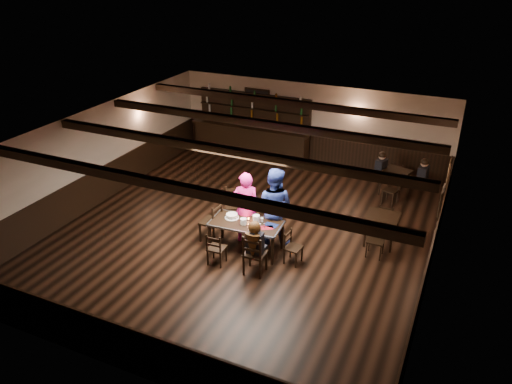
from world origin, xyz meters
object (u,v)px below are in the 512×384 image
at_px(chair_near_right, 254,252).
at_px(cake, 232,216).
at_px(dining_table, 246,225).
at_px(woman_pink, 246,207).
at_px(bar_counter, 252,137).
at_px(man_blue, 274,206).
at_px(chair_near_left, 215,247).

xyz_separation_m(chair_near_right, cake, (-0.98, 0.90, 0.22)).
height_order(chair_near_right, cake, chair_near_right).
bearing_deg(chair_near_right, dining_table, 124.60).
bearing_deg(dining_table, woman_pink, 116.93).
relative_size(chair_near_right, cake, 2.91).
distance_m(cake, bar_counter, 5.70).
bearing_deg(bar_counter, man_blue, -59.65).
bearing_deg(chair_near_right, cake, 137.48).
height_order(chair_near_left, cake, cake).
height_order(chair_near_left, chair_near_right, chair_near_right).
distance_m(chair_near_left, cake, 0.97).
distance_m(woman_pink, man_blue, 0.68).
distance_m(dining_table, bar_counter, 5.91).
bearing_deg(man_blue, dining_table, 55.73).
relative_size(chair_near_right, woman_pink, 0.54).
xyz_separation_m(dining_table, bar_counter, (-2.36, 5.42, 0.05)).
xyz_separation_m(man_blue, cake, (-0.83, -0.59, -0.17)).
height_order(cake, bar_counter, bar_counter).
distance_m(dining_table, chair_near_left, 0.95).
relative_size(chair_near_left, chair_near_right, 0.82).
xyz_separation_m(dining_table, chair_near_right, (0.58, -0.83, -0.10)).
distance_m(dining_table, chair_near_right, 1.02).
xyz_separation_m(chair_near_left, woman_pink, (0.15, 1.27, 0.44)).
relative_size(chair_near_left, bar_counter, 0.19).
xyz_separation_m(chair_near_right, bar_counter, (-2.94, 6.25, 0.15)).
bearing_deg(bar_counter, cake, -69.90).
bearing_deg(chair_near_right, bar_counter, 115.17).
xyz_separation_m(chair_near_right, woman_pink, (-0.79, 1.25, 0.33)).
bearing_deg(chair_near_right, woman_pink, 122.17).
bearing_deg(bar_counter, dining_table, -66.44).
bearing_deg(man_blue, woman_pink, 19.04).
xyz_separation_m(woman_pink, bar_counter, (-2.15, 5.00, -0.18)).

